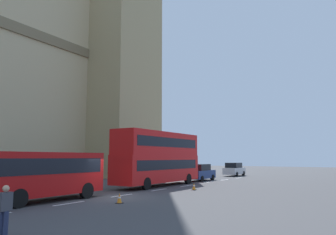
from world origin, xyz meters
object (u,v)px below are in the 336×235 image
double_decker_bus (159,156)px  pedestrian_near_cones (5,209)px  sedan_trailing (234,169)px  traffic_cone_middle (194,186)px  sedan_lead (200,172)px  traffic_cone_west (119,198)px

double_decker_bus → pedestrian_near_cones: (-18.71, -6.43, -1.80)m
sedan_trailing → traffic_cone_middle: 21.26m
sedan_lead → sedan_trailing: same height
sedan_trailing → traffic_cone_middle: size_ratio=7.59×
double_decker_bus → traffic_cone_west: double_decker_bus is taller
traffic_cone_middle → pedestrian_near_cones: (-17.20, -2.01, 0.63)m
traffic_cone_middle → sedan_trailing: bearing=12.0°
sedan_lead → traffic_cone_west: 19.27m
double_decker_bus → pedestrian_near_cones: 19.87m
sedan_lead → sedan_trailing: 11.06m
traffic_cone_west → sedan_lead: bearing=12.6°
traffic_cone_middle → pedestrian_near_cones: size_ratio=0.34×
sedan_trailing → double_decker_bus: bearing=180.0°
sedan_lead → pedestrian_near_cones: bearing=-166.9°
traffic_cone_west → traffic_cone_middle: bearing=-0.3°
double_decker_bus → sedan_lead: bearing=-1.1°
sedan_trailing → traffic_cone_west: 30.18m
double_decker_bus → traffic_cone_middle: size_ratio=18.90×
sedan_trailing → traffic_cone_west: bearing=-171.7°
pedestrian_near_cones → sedan_lead: bearing=13.1°
double_decker_bus → pedestrian_near_cones: size_ratio=6.49×
double_decker_bus → sedan_trailing: 19.37m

